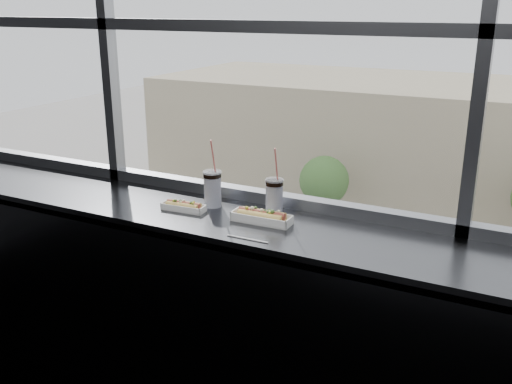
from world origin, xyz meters
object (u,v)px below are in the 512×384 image
at_px(loose_straw, 247,239).
at_px(tree_left, 324,181).
at_px(soda_cup_right, 274,195).
at_px(car_near_b, 328,327).
at_px(wrapper, 169,206).
at_px(car_far_a, 276,233).
at_px(hotdog_tray_left, 184,206).
at_px(hotdog_tray_right, 262,216).
at_px(car_near_a, 168,286).
at_px(soda_cup_left, 213,187).
at_px(pedestrian_b, 444,238).

height_order(loose_straw, tree_left, loose_straw).
relative_size(soda_cup_right, tree_left, 0.07).
relative_size(soda_cup_right, car_near_b, 0.05).
distance_m(car_near_b, tree_left, 13.05).
bearing_deg(car_near_b, wrapper, -163.46).
height_order(soda_cup_right, car_far_a, soda_cup_right).
relative_size(soda_cup_right, car_far_a, 0.06).
bearing_deg(soda_cup_right, loose_straw, -84.42).
relative_size(hotdog_tray_left, tree_left, 0.05).
bearing_deg(soda_cup_right, car_near_b, 107.68).
xyz_separation_m(hotdog_tray_right, car_near_a, (-12.73, 16.27, -11.04)).
bearing_deg(hotdog_tray_right, hotdog_tray_left, -177.40).
relative_size(soda_cup_left, pedestrian_b, 0.16).
xyz_separation_m(hotdog_tray_right, loose_straw, (0.04, -0.22, -0.03)).
bearing_deg(hotdog_tray_left, loose_straw, -26.48).
xyz_separation_m(soda_cup_right, wrapper, (-0.52, -0.17, -0.09)).
bearing_deg(loose_straw, soda_cup_left, 138.39).
relative_size(wrapper, pedestrian_b, 0.04).
bearing_deg(wrapper, hotdog_tray_left, 4.33).
distance_m(hotdog_tray_left, soda_cup_right, 0.47).
distance_m(hotdog_tray_right, soda_cup_right, 0.15).
bearing_deg(pedestrian_b, tree_left, -6.78).
height_order(hotdog_tray_left, hotdog_tray_right, hotdog_tray_right).
distance_m(soda_cup_right, wrapper, 0.56).
relative_size(wrapper, tree_left, 0.02).
height_order(soda_cup_right, car_near_a, soda_cup_right).
relative_size(soda_cup_right, loose_straw, 1.70).
bearing_deg(wrapper, soda_cup_right, 18.09).
bearing_deg(car_near_b, car_far_a, 37.59).
bearing_deg(hotdog_tray_left, car_near_a, 122.63).
distance_m(car_far_a, pedestrian_b, 9.04).
xyz_separation_m(hotdog_tray_right, soda_cup_left, (-0.33, 0.09, 0.08)).
xyz_separation_m(soda_cup_left, pedestrian_b, (-2.33, 27.33, -11.01)).
distance_m(hotdog_tray_right, pedestrian_b, 29.64).
bearing_deg(car_far_a, tree_left, -13.06).
xyz_separation_m(soda_cup_left, soda_cup_right, (0.33, 0.04, -0.00)).
height_order(hotdog_tray_right, soda_cup_left, soda_cup_left).
relative_size(hotdog_tray_right, car_far_a, 0.05).
relative_size(hotdog_tray_right, pedestrian_b, 0.13).
height_order(soda_cup_right, tree_left, soda_cup_right).
height_order(car_near_b, car_far_a, car_near_b).
xyz_separation_m(loose_straw, pedestrian_b, (-2.70, 27.64, -10.91)).
bearing_deg(hotdog_tray_left, pedestrian_b, 90.26).
relative_size(car_far_a, tree_left, 1.25).
bearing_deg(soda_cup_left, hotdog_tray_left, -129.04).
xyz_separation_m(loose_straw, car_near_b, (-5.18, 16.50, -10.97)).
bearing_deg(soda_cup_left, hotdog_tray_right, -15.67).
height_order(hotdog_tray_right, car_far_a, hotdog_tray_right).
distance_m(loose_straw, car_near_a, 23.58).
bearing_deg(tree_left, car_near_b, -68.52).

